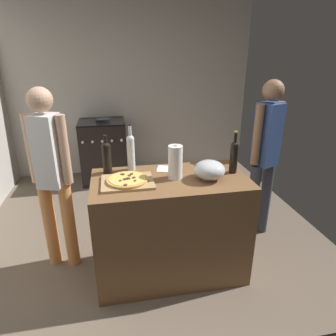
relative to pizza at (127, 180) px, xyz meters
name	(u,v)px	position (x,y,z in m)	size (l,w,h in m)	color
ground_plane	(135,217)	(0.10, 1.01, -0.95)	(3.96, 3.69, 0.02)	#6B5B4C
kitchen_wall_rear	(123,90)	(0.10, 2.61, 0.36)	(3.96, 0.10, 2.60)	#BCB7AD
counter	(170,226)	(0.34, 0.03, -0.48)	(1.26, 0.66, 0.91)	brown
cutting_board	(128,182)	(0.00, 0.00, -0.02)	(0.40, 0.32, 0.02)	tan
pizza	(127,180)	(0.00, 0.00, 0.00)	(0.32, 0.32, 0.03)	tan
mixing_bowl	(209,170)	(0.65, -0.04, 0.05)	(0.25, 0.25, 0.15)	#B2B2B7
paper_towel_roll	(175,162)	(0.38, 0.03, 0.10)	(0.11, 0.11, 0.28)	white
wine_bottle_dark	(107,156)	(-0.15, 0.23, 0.12)	(0.07, 0.07, 0.33)	black
wine_bottle_amber	(234,156)	(0.88, 0.06, 0.12)	(0.07, 0.07, 0.36)	black
wine_bottle_clear	(131,151)	(0.05, 0.27, 0.14)	(0.06, 0.06, 0.40)	silver
recipe_sheet	(169,169)	(0.37, 0.23, -0.03)	(0.21, 0.15, 0.00)	white
stove	(104,151)	(-0.24, 2.21, -0.48)	(0.66, 0.60, 0.96)	black
person_in_stripes	(51,173)	(-0.61, 0.31, -0.02)	(0.35, 0.25, 1.61)	#D88C4C
person_in_red	(265,153)	(1.37, 0.42, -0.01)	(0.34, 0.26, 1.62)	#383D4C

